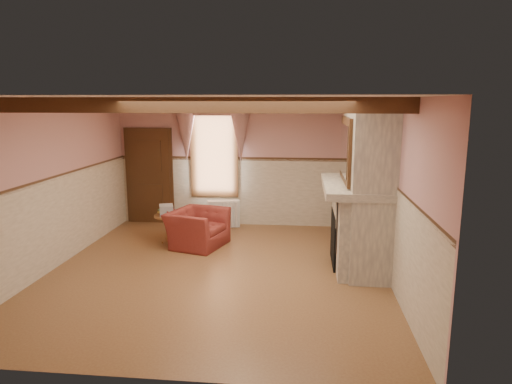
# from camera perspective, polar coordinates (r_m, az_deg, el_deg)

# --- Properties ---
(floor) EXTENTS (5.50, 6.00, 0.01)m
(floor) POSITION_cam_1_polar(r_m,az_deg,el_deg) (7.64, -4.89, -9.85)
(floor) COLOR brown
(floor) RESTS_ON ground
(ceiling) EXTENTS (5.50, 6.00, 0.01)m
(ceiling) POSITION_cam_1_polar(r_m,az_deg,el_deg) (7.14, -5.26, 11.63)
(ceiling) COLOR silver
(ceiling) RESTS_ON wall_back
(wall_back) EXTENTS (5.50, 0.02, 2.80)m
(wall_back) POSITION_cam_1_polar(r_m,az_deg,el_deg) (10.19, -1.87, 3.63)
(wall_back) COLOR tan
(wall_back) RESTS_ON floor
(wall_front) EXTENTS (5.50, 0.02, 2.80)m
(wall_front) POSITION_cam_1_polar(r_m,az_deg,el_deg) (4.44, -12.46, -6.64)
(wall_front) COLOR tan
(wall_front) RESTS_ON floor
(wall_left) EXTENTS (0.02, 6.00, 2.80)m
(wall_left) POSITION_cam_1_polar(r_m,az_deg,el_deg) (8.24, -24.21, 0.84)
(wall_left) COLOR tan
(wall_left) RESTS_ON floor
(wall_right) EXTENTS (0.02, 6.00, 2.80)m
(wall_right) POSITION_cam_1_polar(r_m,az_deg,el_deg) (7.26, 16.76, 0.08)
(wall_right) COLOR tan
(wall_right) RESTS_ON floor
(wainscot) EXTENTS (5.50, 6.00, 1.50)m
(wainscot) POSITION_cam_1_polar(r_m,az_deg,el_deg) (7.41, -4.98, -4.43)
(wainscot) COLOR beige
(wainscot) RESTS_ON floor
(chair_rail) EXTENTS (5.50, 6.00, 0.08)m
(chair_rail) POSITION_cam_1_polar(r_m,az_deg,el_deg) (7.24, -5.08, 1.30)
(chair_rail) COLOR black
(chair_rail) RESTS_ON wainscot
(firebox) EXTENTS (0.20, 0.95, 0.90)m
(firebox) POSITION_cam_1_polar(r_m,az_deg,el_deg) (7.97, 10.25, -5.69)
(firebox) COLOR black
(firebox) RESTS_ON floor
(armchair) EXTENTS (1.21, 1.30, 0.70)m
(armchair) POSITION_cam_1_polar(r_m,az_deg,el_deg) (8.88, -7.34, -4.52)
(armchair) COLOR maroon
(armchair) RESTS_ON floor
(side_table) EXTENTS (0.68, 0.68, 0.55)m
(side_table) POSITION_cam_1_polar(r_m,az_deg,el_deg) (9.25, -10.95, -4.47)
(side_table) COLOR brown
(side_table) RESTS_ON floor
(book_stack) EXTENTS (0.35, 0.39, 0.20)m
(book_stack) POSITION_cam_1_polar(r_m,az_deg,el_deg) (9.15, -11.14, -2.23)
(book_stack) COLOR #B7AD8C
(book_stack) RESTS_ON side_table
(radiator) EXTENTS (0.72, 0.35, 0.60)m
(radiator) POSITION_cam_1_polar(r_m,az_deg,el_deg) (10.15, -4.05, -2.74)
(radiator) COLOR silver
(radiator) RESTS_ON floor
(bowl) EXTENTS (0.39, 0.39, 0.09)m
(bowl) POSITION_cam_1_polar(r_m,az_deg,el_deg) (7.89, 12.21, 1.66)
(bowl) COLOR brown
(bowl) RESTS_ON mantel
(mantel_clock) EXTENTS (0.14, 0.24, 0.20)m
(mantel_clock) POSITION_cam_1_polar(r_m,az_deg,el_deg) (8.54, 11.75, 2.75)
(mantel_clock) COLOR #311B0D
(mantel_clock) RESTS_ON mantel
(oil_lamp) EXTENTS (0.11, 0.11, 0.28)m
(oil_lamp) POSITION_cam_1_polar(r_m,az_deg,el_deg) (8.21, 11.98, 2.69)
(oil_lamp) COLOR gold
(oil_lamp) RESTS_ON mantel
(candle_red) EXTENTS (0.06, 0.06, 0.16)m
(candle_red) POSITION_cam_1_polar(r_m,az_deg,el_deg) (7.37, 12.65, 1.24)
(candle_red) COLOR #9D1F13
(candle_red) RESTS_ON mantel
(jar_yellow) EXTENTS (0.06, 0.06, 0.12)m
(jar_yellow) POSITION_cam_1_polar(r_m,az_deg,el_deg) (7.39, 12.62, 1.11)
(jar_yellow) COLOR gold
(jar_yellow) RESTS_ON mantel
(fireplace) EXTENTS (0.85, 2.00, 2.80)m
(fireplace) POSITION_cam_1_polar(r_m,az_deg,el_deg) (7.79, 13.60, 0.98)
(fireplace) COLOR gray
(fireplace) RESTS_ON floor
(mantel) EXTENTS (1.05, 2.05, 0.12)m
(mantel) POSITION_cam_1_polar(r_m,az_deg,el_deg) (7.78, 12.28, 0.72)
(mantel) COLOR gray
(mantel) RESTS_ON fireplace
(overmantel_mirror) EXTENTS (0.06, 1.44, 1.04)m
(overmantel_mirror) POSITION_cam_1_polar(r_m,az_deg,el_deg) (7.67, 11.09, 5.23)
(overmantel_mirror) COLOR silver
(overmantel_mirror) RESTS_ON fireplace
(door) EXTENTS (1.10, 0.10, 2.10)m
(door) POSITION_cam_1_polar(r_m,az_deg,el_deg) (10.67, -13.15, 1.78)
(door) COLOR black
(door) RESTS_ON floor
(window) EXTENTS (1.06, 0.08, 2.02)m
(window) POSITION_cam_1_polar(r_m,az_deg,el_deg) (10.23, -5.25, 5.03)
(window) COLOR white
(window) RESTS_ON wall_back
(window_drapes) EXTENTS (1.30, 0.14, 1.40)m
(window_drapes) POSITION_cam_1_polar(r_m,az_deg,el_deg) (10.09, -5.41, 8.36)
(window_drapes) COLOR gray
(window_drapes) RESTS_ON wall_back
(ceiling_beam_front) EXTENTS (5.50, 0.18, 0.20)m
(ceiling_beam_front) POSITION_cam_1_polar(r_m,az_deg,el_deg) (5.96, -7.51, 10.72)
(ceiling_beam_front) COLOR black
(ceiling_beam_front) RESTS_ON ceiling
(ceiling_beam_back) EXTENTS (5.50, 0.18, 0.20)m
(ceiling_beam_back) POSITION_cam_1_polar(r_m,az_deg,el_deg) (8.32, -3.63, 10.90)
(ceiling_beam_back) COLOR black
(ceiling_beam_back) RESTS_ON ceiling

